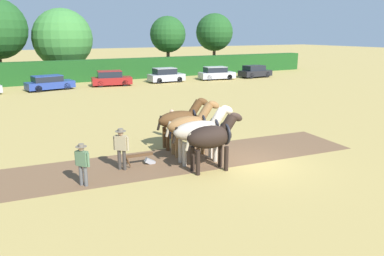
# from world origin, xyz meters

# --- Properties ---
(ground_plane) EXTENTS (240.00, 240.00, 0.00)m
(ground_plane) POSITION_xyz_m (0.00, 0.00, 0.00)
(ground_plane) COLOR #A88E4C
(plowed_furrow_strip) EXTENTS (22.03, 5.44, 0.01)m
(plowed_furrow_strip) POSITION_xyz_m (-4.96, 1.98, 0.00)
(plowed_furrow_strip) COLOR brown
(plowed_furrow_strip) RESTS_ON ground
(hedgerow) EXTENTS (63.96, 1.60, 2.42)m
(hedgerow) POSITION_xyz_m (0.00, 31.40, 1.21)
(hedgerow) COLOR #194719
(hedgerow) RESTS_ON ground
(tree_center) EXTENTS (7.19, 7.19, 8.33)m
(tree_center) POSITION_xyz_m (-1.00, 36.56, 4.74)
(tree_center) COLOR #423323
(tree_center) RESTS_ON ground
(tree_center_right) EXTENTS (4.75, 4.75, 7.58)m
(tree_center_right) POSITION_xyz_m (12.06, 34.19, 5.18)
(tree_center_right) COLOR brown
(tree_center_right) RESTS_ON ground
(tree_right) EXTENTS (5.41, 5.41, 8.18)m
(tree_right) POSITION_xyz_m (20.45, 36.04, 5.46)
(tree_right) COLOR brown
(tree_right) RESTS_ON ground
(draft_horse_lead_left) EXTENTS (2.60, 1.13, 2.41)m
(draft_horse_lead_left) POSITION_xyz_m (-1.75, -0.04, 1.42)
(draft_horse_lead_left) COLOR black
(draft_horse_lead_left) RESTS_ON ground
(draft_horse_lead_right) EXTENTS (2.93, 1.09, 2.48)m
(draft_horse_lead_right) POSITION_xyz_m (-1.64, 1.10, 1.40)
(draft_horse_lead_right) COLOR #B2A38E
(draft_horse_lead_right) RESTS_ON ground
(draft_horse_trail_left) EXTENTS (2.74, 1.05, 2.51)m
(draft_horse_trail_left) POSITION_xyz_m (-1.53, 2.25, 1.39)
(draft_horse_trail_left) COLOR brown
(draft_horse_trail_left) RESTS_ON ground
(draft_horse_trail_right) EXTENTS (2.75, 1.06, 2.46)m
(draft_horse_trail_right) POSITION_xyz_m (-1.43, 3.39, 1.40)
(draft_horse_trail_right) COLOR #513319
(draft_horse_trail_right) RESTS_ON ground
(plow) EXTENTS (1.54, 0.49, 1.13)m
(plow) POSITION_xyz_m (-4.08, 1.90, 0.31)
(plow) COLOR #4C331E
(plow) RESTS_ON ground
(farmer_at_plow) EXTENTS (0.52, 0.49, 1.74)m
(farmer_at_plow) POSITION_xyz_m (-4.96, 1.75, 1.02)
(farmer_at_plow) COLOR #38332D
(farmer_at_plow) RESTS_ON ground
(farmer_beside_team) EXTENTS (0.38, 0.59, 1.58)m
(farmer_beside_team) POSITION_xyz_m (-1.18, 4.96, 0.91)
(farmer_beside_team) COLOR #28334C
(farmer_beside_team) RESTS_ON ground
(farmer_onlooker_left) EXTENTS (0.44, 0.51, 1.60)m
(farmer_onlooker_left) POSITION_xyz_m (-6.72, 0.82, 0.92)
(farmer_onlooker_left) COLOR #4C4C4C
(farmer_onlooker_left) RESTS_ON ground
(parked_car_center) EXTENTS (4.67, 2.57, 1.43)m
(parked_car_center) POSITION_xyz_m (-4.36, 26.22, 0.69)
(parked_car_center) COLOR navy
(parked_car_center) RESTS_ON ground
(parked_car_center_right) EXTENTS (4.30, 2.37, 1.59)m
(parked_car_center_right) POSITION_xyz_m (1.82, 26.30, 0.76)
(parked_car_center_right) COLOR maroon
(parked_car_center_right) RESTS_ON ground
(parked_car_right) EXTENTS (3.98, 1.84, 1.61)m
(parked_car_right) POSITION_xyz_m (8.11, 26.26, 0.76)
(parked_car_right) COLOR #9E9EA8
(parked_car_right) RESTS_ON ground
(parked_car_far_right) EXTENTS (4.39, 2.37, 1.53)m
(parked_car_far_right) POSITION_xyz_m (14.40, 25.62, 0.73)
(parked_car_far_right) COLOR #A8A8B2
(parked_car_far_right) RESTS_ON ground
(parked_car_end_right) EXTENTS (4.08, 1.97, 1.49)m
(parked_car_end_right) POSITION_xyz_m (19.80, 25.23, 0.72)
(parked_car_end_right) COLOR black
(parked_car_end_right) RESTS_ON ground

